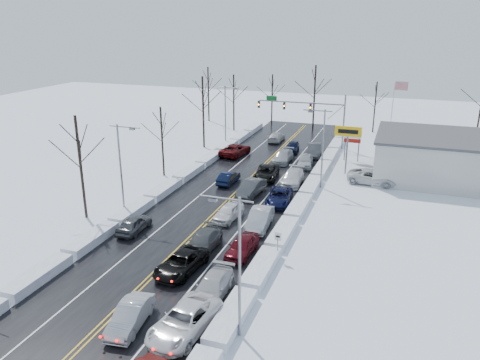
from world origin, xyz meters
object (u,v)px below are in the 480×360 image
at_px(tires_plus_sign, 348,135).
at_px(flagpole, 393,109).
at_px(traffic_signal_mast, 310,110).
at_px(dealership_building, 465,159).
at_px(oncoming_car_0, 228,183).

height_order(tires_plus_sign, flagpole, flagpole).
relative_size(traffic_signal_mast, dealership_building, 0.65).
xyz_separation_m(traffic_signal_mast, oncoming_car_0, (-5.39, -20.16, -5.48)).
xyz_separation_m(flagpole, oncoming_car_0, (-17.12, -22.17, -5.93)).
distance_m(traffic_signal_mast, flagpole, 11.90).
relative_size(flagpole, oncoming_car_0, 2.38).
xyz_separation_m(dealership_building, oncoming_car_0, (-25.92, -10.17, -2.66)).
bearing_deg(oncoming_car_0, tires_plus_sign, -145.14).
relative_size(traffic_signal_mast, oncoming_car_0, 3.16).
relative_size(tires_plus_sign, oncoming_car_0, 1.43).
bearing_deg(tires_plus_sign, dealership_building, 8.47).
xyz_separation_m(traffic_signal_mast, dealership_building, (20.53, -9.99, -2.82)).
bearing_deg(oncoming_car_0, dealership_building, -156.99).
relative_size(tires_plus_sign, flagpole, 0.60).
bearing_deg(traffic_signal_mast, dealership_building, -25.95).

